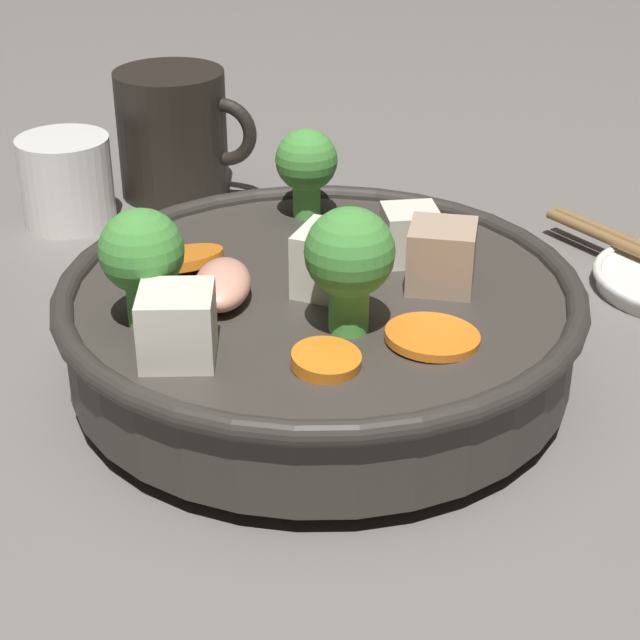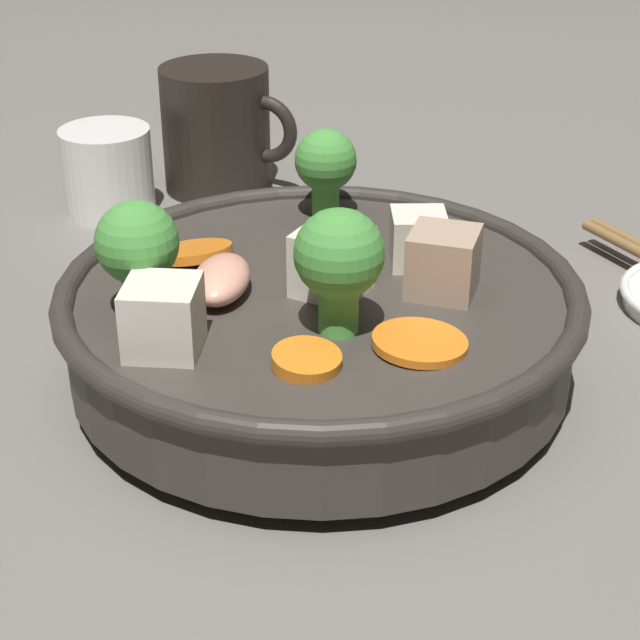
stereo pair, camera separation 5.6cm
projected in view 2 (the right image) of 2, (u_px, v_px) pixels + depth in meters
The scene contains 4 objects.
ground_plane at pixel (320, 380), 0.58m from camera, with size 3.00×3.00×0.00m, color slate.
stirfry_bowl at pixel (318, 314), 0.56m from camera, with size 0.28×0.28×0.12m.
tea_cup at pixel (108, 170), 0.77m from camera, with size 0.07×0.07×0.06m.
dark_mug at pixel (218, 129), 0.81m from camera, with size 0.11×0.08×0.09m.
Camera 2 is at (0.19, -0.46, 0.31)m, focal length 60.00 mm.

